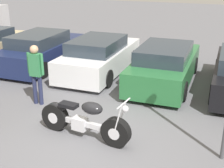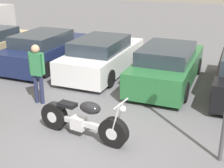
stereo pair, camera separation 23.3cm
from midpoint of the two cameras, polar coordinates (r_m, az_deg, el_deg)
The scene contains 6 objects.
ground_plane at distance 7.24m, azimuth -3.66°, elevation -10.77°, with size 60.00×60.00×0.00m, color slate.
motorcycle at distance 7.31m, azimuth -4.65°, elevation -6.54°, with size 2.35×0.73×1.09m.
parked_car_navy at distance 12.87m, azimuth -11.47°, elevation 6.17°, with size 1.86×4.44×1.35m.
parked_car_white at distance 11.67m, azimuth -1.17°, elevation 5.09°, with size 1.86×4.44×1.35m.
parked_car_green at distance 10.72m, azimuth 10.71°, elevation 3.30°, with size 1.86×4.44×1.35m.
person_standing at distance 9.07m, azimuth -12.82°, elevation 2.70°, with size 0.52×0.24×1.75m.
Camera 2 is at (2.86, -5.48, 3.78)m, focal length 50.00 mm.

